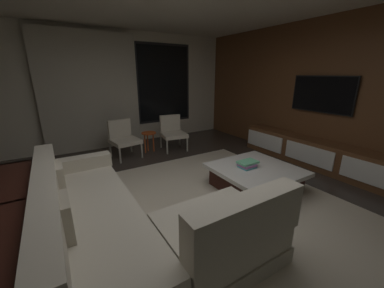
# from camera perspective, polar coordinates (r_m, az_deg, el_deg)

# --- Properties ---
(floor) EXTENTS (9.20, 9.20, 0.00)m
(floor) POSITION_cam_1_polar(r_m,az_deg,el_deg) (3.08, 0.66, -16.80)
(floor) COLOR #332B26
(back_wall_with_window) EXTENTS (6.60, 0.30, 2.70)m
(back_wall_with_window) POSITION_cam_1_polar(r_m,az_deg,el_deg) (5.92, -19.37, 12.65)
(back_wall_with_window) COLOR beige
(back_wall_with_window) RESTS_ON floor
(media_wall) EXTENTS (0.12, 7.80, 2.70)m
(media_wall) POSITION_cam_1_polar(r_m,az_deg,el_deg) (4.94, 32.89, 10.24)
(media_wall) COLOR brown
(media_wall) RESTS_ON floor
(area_rug) EXTENTS (3.20, 3.80, 0.01)m
(area_rug) POSITION_cam_1_polar(r_m,az_deg,el_deg) (3.18, 7.21, -15.59)
(area_rug) COLOR beige
(area_rug) RESTS_ON floor
(sectional_couch) EXTENTS (1.98, 2.50, 0.82)m
(sectional_couch) POSITION_cam_1_polar(r_m,az_deg,el_deg) (2.49, -16.77, -18.64)
(sectional_couch) COLOR #B1A997
(sectional_couch) RESTS_ON floor
(coffee_table) EXTENTS (1.16, 1.16, 0.36)m
(coffee_table) POSITION_cam_1_polar(r_m,az_deg,el_deg) (3.66, 15.47, -8.23)
(coffee_table) COLOR black
(coffee_table) RESTS_ON floor
(book_stack_on_coffee_table) EXTENTS (0.30, 0.22, 0.09)m
(book_stack_on_coffee_table) POSITION_cam_1_polar(r_m,az_deg,el_deg) (3.55, 13.66, -4.94)
(book_stack_on_coffee_table) COLOR #49B6BD
(book_stack_on_coffee_table) RESTS_ON coffee_table
(accent_chair_near_window) EXTENTS (0.61, 0.63, 0.78)m
(accent_chair_near_window) POSITION_cam_1_polar(r_m,az_deg,el_deg) (5.37, -4.95, 3.32)
(accent_chair_near_window) COLOR #B2ADA0
(accent_chair_near_window) RESTS_ON floor
(accent_chair_by_curtain) EXTENTS (0.62, 0.63, 0.78)m
(accent_chair_by_curtain) POSITION_cam_1_polar(r_m,az_deg,el_deg) (5.04, -16.82, 1.72)
(accent_chair_by_curtain) COLOR #B2ADA0
(accent_chair_by_curtain) RESTS_ON floor
(side_stool) EXTENTS (0.32, 0.32, 0.46)m
(side_stool) POSITION_cam_1_polar(r_m,az_deg,el_deg) (5.21, -10.75, 1.96)
(side_stool) COLOR #BF4C1E
(side_stool) RESTS_ON floor
(media_console) EXTENTS (0.46, 3.10, 0.52)m
(media_console) POSITION_cam_1_polar(r_m,az_deg,el_deg) (4.91, 28.80, -2.36)
(media_console) COLOR brown
(media_console) RESTS_ON floor
(mounted_tv) EXTENTS (0.05, 1.16, 0.67)m
(mounted_tv) POSITION_cam_1_polar(r_m,az_deg,el_deg) (4.96, 29.73, 10.74)
(mounted_tv) COLOR black
(console_table_behind_couch) EXTENTS (0.40, 2.10, 0.74)m
(console_table_behind_couch) POSITION_cam_1_polar(r_m,az_deg,el_deg) (2.54, -39.22, -17.98)
(console_table_behind_couch) COLOR black
(console_table_behind_couch) RESTS_ON floor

